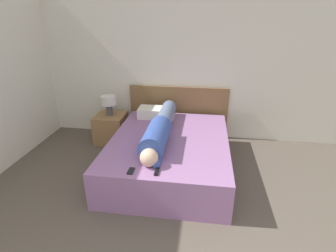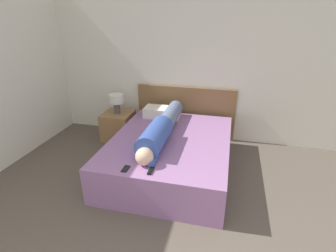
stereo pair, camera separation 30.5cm
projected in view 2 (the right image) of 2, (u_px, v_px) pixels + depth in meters
name	position (u px, v px, depth m)	size (l,w,h in m)	color
wall_back	(193.00, 63.00, 4.31)	(6.01, 0.06, 2.60)	silver
bed	(171.00, 154.00, 3.67)	(1.59, 2.00, 0.48)	#936699
headboard	(185.00, 112.00, 4.60)	(1.71, 0.04, 0.91)	brown
nightstand	(118.00, 126.00, 4.59)	(0.49, 0.50, 0.48)	olive
table_lamp	(116.00, 100.00, 4.41)	(0.25, 0.25, 0.33)	#4C4C51
person_lying	(161.00, 129.00, 3.54)	(0.30, 1.78, 0.30)	#DBB293
pillow_near_headboard	(162.00, 112.00, 4.29)	(0.58, 0.31, 0.16)	silver
tv_remote	(151.00, 170.00, 2.83)	(0.04, 0.15, 0.02)	black
cell_phone	(126.00, 169.00, 2.87)	(0.06, 0.13, 0.01)	black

